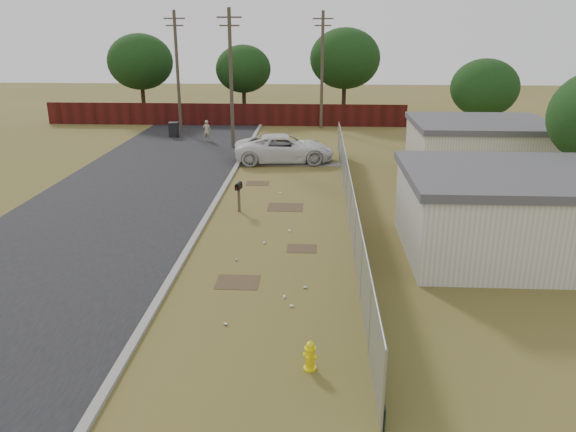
# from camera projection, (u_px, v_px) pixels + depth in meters

# --- Properties ---
(ground) EXTENTS (120.00, 120.00, 0.00)m
(ground) POSITION_uv_depth(u_px,v_px,m) (274.00, 230.00, 22.89)
(ground) COLOR brown
(ground) RESTS_ON ground
(street) EXTENTS (15.10, 60.00, 0.12)m
(street) POSITION_uv_depth(u_px,v_px,m) (163.00, 177.00, 30.83)
(street) COLOR black
(street) RESTS_ON ground
(chainlink_fence) EXTENTS (0.10, 27.06, 2.02)m
(chainlink_fence) POSITION_uv_depth(u_px,v_px,m) (350.00, 205.00, 23.45)
(chainlink_fence) COLOR #979A9F
(chainlink_fence) RESTS_ON ground
(privacy_fence) EXTENTS (30.00, 0.12, 1.80)m
(privacy_fence) POSITION_uv_depth(u_px,v_px,m) (225.00, 114.00, 46.53)
(privacy_fence) COLOR #43100E
(privacy_fence) RESTS_ON ground
(utility_poles) EXTENTS (12.60, 8.24, 9.00)m
(utility_poles) POSITION_uv_depth(u_px,v_px,m) (245.00, 72.00, 41.10)
(utility_poles) COLOR brown
(utility_poles) RESTS_ON ground
(houses) EXTENTS (9.30, 17.24, 3.10)m
(houses) POSITION_uv_depth(u_px,v_px,m) (497.00, 176.00, 24.87)
(houses) COLOR beige
(houses) RESTS_ON ground
(horizon_trees) EXTENTS (33.32, 31.94, 7.78)m
(horizon_trees) POSITION_uv_depth(u_px,v_px,m) (307.00, 70.00, 43.63)
(horizon_trees) COLOR #372919
(horizon_trees) RESTS_ON ground
(fire_hydrant) EXTENTS (0.39, 0.39, 0.79)m
(fire_hydrant) POSITION_uv_depth(u_px,v_px,m) (310.00, 356.00, 13.48)
(fire_hydrant) COLOR yellow
(fire_hydrant) RESTS_ON ground
(mailbox) EXTENTS (0.29, 0.59, 1.34)m
(mailbox) POSITION_uv_depth(u_px,v_px,m) (239.00, 189.00, 24.80)
(mailbox) COLOR brown
(mailbox) RESTS_ON ground
(pickup_truck) EXTENTS (6.27, 3.42, 1.67)m
(pickup_truck) POSITION_uv_depth(u_px,v_px,m) (284.00, 148.00, 34.02)
(pickup_truck) COLOR silver
(pickup_truck) RESTS_ON ground
(pedestrian) EXTENTS (0.57, 0.39, 1.51)m
(pedestrian) POSITION_uv_depth(u_px,v_px,m) (207.00, 131.00, 40.20)
(pedestrian) COLOR tan
(pedestrian) RESTS_ON ground
(trash_bin) EXTENTS (0.75, 0.78, 1.09)m
(trash_bin) POSITION_uv_depth(u_px,v_px,m) (174.00, 129.00, 41.80)
(trash_bin) COLOR black
(trash_bin) RESTS_ON ground
(scattered_litter) EXTENTS (2.60, 13.05, 0.07)m
(scattered_litter) POSITION_uv_depth(u_px,v_px,m) (273.00, 260.00, 19.85)
(scattered_litter) COLOR white
(scattered_litter) RESTS_ON ground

